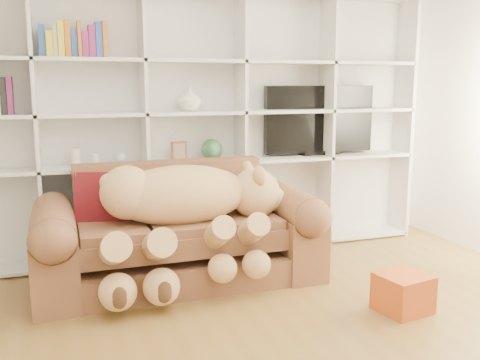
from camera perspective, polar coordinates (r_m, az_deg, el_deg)
name	(u,v)px	position (r m, az deg, el deg)	size (l,w,h in m)	color
wall_back	(189,106)	(5.00, -5.51, 7.84)	(5.00, 0.02, 2.70)	white
bookshelf	(166,112)	(4.82, -7.91, 7.17)	(4.43, 0.35, 2.40)	silver
sofa	(179,238)	(4.30, -6.55, -6.15)	(2.19, 0.95, 0.92)	brown
teddy_bear	(185,208)	(4.06, -5.88, -3.01)	(1.56, 0.87, 0.90)	tan
throw_pillow	(103,199)	(4.29, -14.45, -1.96)	(0.41, 0.13, 0.41)	#570F17
gift_box	(403,293)	(3.94, 17.00, -11.43)	(0.33, 0.31, 0.26)	#B44818
tv	(319,121)	(5.32, 8.44, 6.27)	(1.14, 0.18, 0.67)	black
picture_frame	(179,151)	(4.81, -6.53, 3.08)	(0.14, 0.03, 0.18)	brown
green_vase	(212,150)	(4.89, -3.01, 3.25)	(0.19, 0.19, 0.19)	#2D5834
figurine_tall	(75,157)	(4.71, -17.16, 2.31)	(0.08, 0.08, 0.16)	beige
figurine_short	(95,160)	(4.72, -15.20, 2.09)	(0.06, 0.06, 0.10)	beige
snow_globe	(121,158)	(4.73, -12.56, 2.28)	(0.10, 0.10, 0.10)	silver
shelf_vase	(190,99)	(4.80, -5.40, 8.59)	(0.20, 0.20, 0.21)	silver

